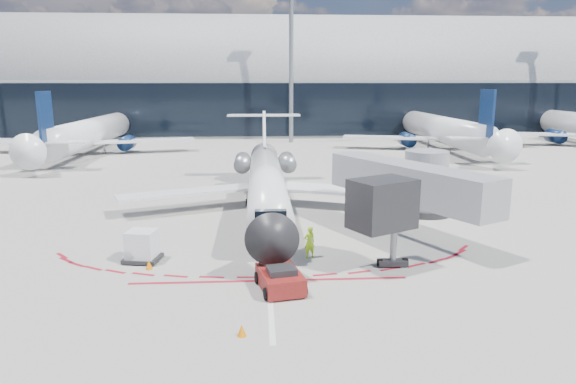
{
  "coord_description": "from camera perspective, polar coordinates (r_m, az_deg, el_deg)",
  "views": [
    {
      "loc": [
        -0.48,
        -35.81,
        9.85
      ],
      "look_at": [
        1.61,
        -0.51,
        2.18
      ],
      "focal_mm": 32.0,
      "sensor_mm": 36.0,
      "label": 1
    }
  ],
  "objects": [
    {
      "name": "pushback_tug",
      "position": [
        24.99,
        -0.88,
        -9.64
      ],
      "size": [
        2.51,
        4.81,
        1.22
      ],
      "rotation": [
        0.0,
        0.0,
        0.2
      ],
      "color": "#5F150D",
      "rests_on": "ground"
    },
    {
      "name": "safety_cone_right",
      "position": [
        20.98,
        -5.16,
        -15.06
      ],
      "size": [
        0.36,
        0.36,
        0.5
      ],
      "primitive_type": "cone",
      "color": "orange",
      "rests_on": "ground"
    },
    {
      "name": "jet_bridge",
      "position": [
        35.05,
        13.72,
        0.62
      ],
      "size": [
        10.03,
        15.2,
        4.9
      ],
      "color": "gray",
      "rests_on": "ground"
    },
    {
      "name": "bg_airliner_1",
      "position": [
        76.77,
        -21.35,
        8.15
      ],
      "size": [
        33.86,
        35.85,
        10.96
      ],
      "primitive_type": null,
      "color": "white",
      "rests_on": "ground"
    },
    {
      "name": "ramp_worker",
      "position": [
        29.21,
        2.4,
        -5.59
      ],
      "size": [
        0.78,
        0.65,
        1.83
      ],
      "primitive_type": "imported",
      "rotation": [
        0.0,
        0.0,
        3.52
      ],
      "color": "#A9EB18",
      "rests_on": "ground"
    },
    {
      "name": "bg_airliner_2",
      "position": [
        79.61,
        16.82,
        8.63
      ],
      "size": [
        34.35,
        36.37,
        11.11
      ],
      "primitive_type": null,
      "color": "white",
      "rests_on": "ground"
    },
    {
      "name": "light_mast_centre",
      "position": [
        84.03,
        0.35,
        14.05
      ],
      "size": [
        0.7,
        0.7,
        25.0
      ],
      "primitive_type": "cylinder",
      "color": "gray",
      "rests_on": "ground"
    },
    {
      "name": "uld_container",
      "position": [
        29.72,
        -15.9,
        -5.82
      ],
      "size": [
        2.14,
        1.91,
        1.77
      ],
      "rotation": [
        0.0,
        0.0,
        -0.18
      ],
      "color": "black",
      "rests_on": "ground"
    },
    {
      "name": "regional_jet",
      "position": [
        39.44,
        -2.41,
        1.3
      ],
      "size": [
        23.02,
        28.39,
        7.11
      ],
      "color": "white",
      "rests_on": "ground"
    },
    {
      "name": "apron_stop_bar",
      "position": [
        26.24,
        -2.13,
        -9.81
      ],
      "size": [
        14.0,
        0.25,
        0.01
      ],
      "primitive_type": "cube",
      "color": "maroon",
      "rests_on": "ground"
    },
    {
      "name": "safety_cone_left",
      "position": [
        28.62,
        -15.19,
        -7.79
      ],
      "size": [
        0.38,
        0.38,
        0.53
      ],
      "primitive_type": "cone",
      "color": "orange",
      "rests_on": "ground"
    },
    {
      "name": "terminal_building",
      "position": [
        100.8,
        -3.19,
        11.47
      ],
      "size": [
        150.0,
        24.15,
        24.0
      ],
      "color": "#999C9F",
      "rests_on": "ground"
    },
    {
      "name": "apron_centerline",
      "position": [
        39.08,
        -2.58,
        -2.37
      ],
      "size": [
        0.25,
        40.0,
        0.01
      ],
      "primitive_type": "cube",
      "color": "silver",
      "rests_on": "ground"
    },
    {
      "name": "ground",
      "position": [
        37.15,
        -2.54,
        -3.15
      ],
      "size": [
        260.0,
        260.0,
        0.0
      ],
      "primitive_type": "plane",
      "color": "gray",
      "rests_on": "ground"
    }
  ]
}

